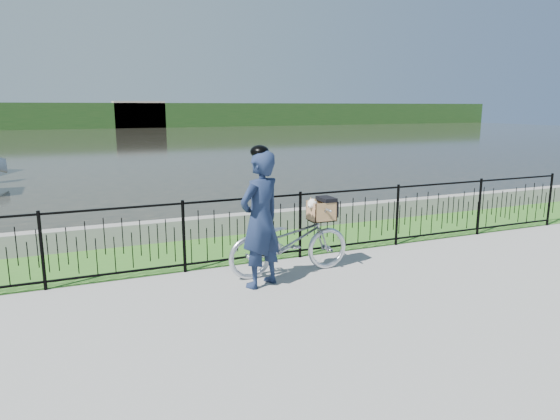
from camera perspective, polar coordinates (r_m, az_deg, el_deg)
name	(u,v)px	position (r m, az deg, el deg)	size (l,w,h in m)	color
ground	(284,298)	(6.91, 0.45, -9.97)	(120.00, 120.00, 0.00)	gray
grass_strip	(227,248)	(9.22, -6.04, -4.39)	(60.00, 2.00, 0.01)	#31661F
water	(104,142)	(39.05, -19.48, 7.32)	(120.00, 120.00, 0.00)	#27261E
quay_wall	(212,226)	(10.10, -7.75, -1.85)	(60.00, 0.30, 0.40)	gray
fence	(245,230)	(8.15, -4.05, -2.34)	(14.00, 0.06, 1.15)	black
far_treeline	(86,115)	(65.94, -21.24, 10.04)	(120.00, 6.00, 3.00)	#214219
far_building_right	(139,115)	(64.95, -15.83, 10.46)	(6.00, 3.00, 3.20)	#9F9080
bicycle_rig	(290,240)	(7.71, 1.17, -3.49)	(1.97, 0.69, 1.18)	silver
cyclist	(260,218)	(7.07, -2.25, -0.97)	(0.85, 0.72, 2.03)	#16213D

